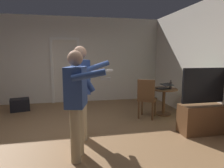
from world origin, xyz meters
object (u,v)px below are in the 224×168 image
Objects in this scene: person_blue_shirt at (77,98)px; suitcase_dark at (20,105)px; tv_flatscreen at (207,114)px; wooden_chair at (147,97)px; bottle_on_table at (171,85)px; laptop at (164,87)px; side_table at (164,97)px; person_striped_shirt at (81,86)px.

person_blue_shirt is 3.26× the size of suitcase_dark.
tv_flatscreen is 1.41m from wooden_chair.
bottle_on_table is 2.98m from person_blue_shirt.
laptop is 0.84× the size of suitcase_dark.
side_table is 2.49m from person_striped_shirt.
person_striped_shirt is 3.45× the size of suitcase_dark.
side_table is 4.03m from suitcase_dark.
bottle_on_table is 4.22m from suitcase_dark.
person_striped_shirt reaches higher than side_table.
bottle_on_table is at bearing 35.15° from person_blue_shirt.
laptop is (-0.32, 1.27, 0.36)m from tv_flatscreen.
laptop reaches higher than side_table.
tv_flatscreen is 2.70m from person_blue_shirt.
person_striped_shirt is at bearing -157.45° from bottle_on_table.
tv_flatscreen is 1.90× the size of side_table.
person_striped_shirt is 2.87m from suitcase_dark.
wooden_chair reaches higher than suitcase_dark.
person_striped_shirt is at bearing -153.01° from wooden_chair.
bottle_on_table is at bearing 22.55° from person_striped_shirt.
bottle_on_table is 0.14× the size of person_blue_shirt.
person_blue_shirt is (-2.44, -1.72, 0.15)m from bottle_on_table.
suitcase_dark is (-3.28, 1.36, -0.37)m from wooden_chair.
bottle_on_table is at bearing 97.71° from tv_flatscreen.
tv_flatscreen is 1.34× the size of wooden_chair.
wooden_chair reaches higher than laptop.
suitcase_dark is at bearing 149.47° from tv_flatscreen.
person_striped_shirt reaches higher than suitcase_dark.
laptop is at bearing 165.42° from bottle_on_table.
wooden_chair reaches higher than side_table.
person_blue_shirt reaches higher than wooden_chair.
person_blue_shirt is at bearing -141.98° from side_table.
tv_flatscreen is 3.13× the size of laptop.
person_blue_shirt reaches higher than laptop.
wooden_chair is at bearing -36.97° from suitcase_dark.
bottle_on_table reaches higher than laptop.
bottle_on_table is at bearing -14.58° from laptop.
side_table is at bearing 71.02° from laptop.
suitcase_dark is at bearing 117.89° from person_blue_shirt.
wooden_chair is 2.37m from person_blue_shirt.
person_striped_shirt is (-2.34, -0.97, 0.20)m from bottle_on_table.
laptop reaches higher than suitcase_dark.
person_blue_shirt is 0.75m from person_striped_shirt.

